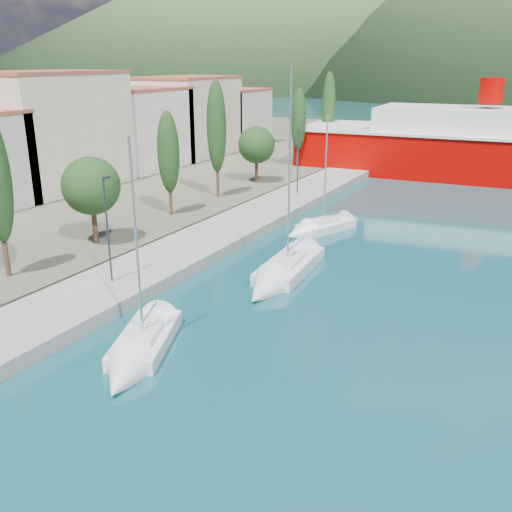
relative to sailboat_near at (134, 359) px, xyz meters
The scene contains 9 objects.
ground 112.84m from the sailboat_near, 88.71° to the left, with size 1400.00×1400.00×0.00m, color #144B54.
quay 19.89m from the sailboat_near, 108.93° to the left, with size 5.00×88.00×0.80m, color gray.
land_strip 52.97m from the sailboat_near, 147.05° to the left, with size 70.00×148.00×0.70m, color #565644.
town_buildings 42.17m from the sailboat_near, 134.74° to the left, with size 9.20×69.20×11.30m.
tree_row 28.08m from the sailboat_near, 117.22° to the left, with size 3.98×62.07×10.93m.
lamp_posts 10.40m from the sailboat_near, 131.78° to the left, with size 0.15×49.26×6.06m.
sailboat_near is the anchor object (origin of this frame).
sailboat_mid 11.92m from the sailboat_near, 83.81° to the left, with size 3.23×9.71×13.73m.
sailboat_far 22.73m from the sailboat_near, 92.41° to the left, with size 4.51×7.08×9.94m.
Camera 1 is at (12.85, -10.14, 12.87)m, focal length 40.00 mm.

